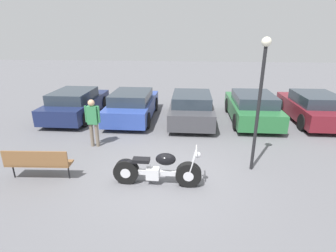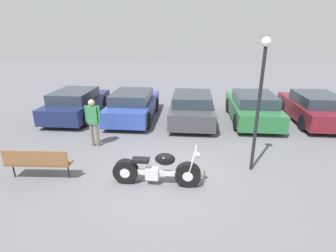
# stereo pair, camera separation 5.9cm
# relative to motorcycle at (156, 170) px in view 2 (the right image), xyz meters

# --- Properties ---
(ground_plane) EXTENTS (60.00, 60.00, 0.00)m
(ground_plane) POSITION_rel_motorcycle_xyz_m (0.16, 0.37, -0.43)
(ground_plane) COLOR slate
(motorcycle) EXTENTS (2.30, 0.62, 1.04)m
(motorcycle) POSITION_rel_motorcycle_xyz_m (0.00, 0.00, 0.00)
(motorcycle) COLOR black
(motorcycle) RESTS_ON ground_plane
(parked_car_navy) EXTENTS (1.91, 4.19, 1.29)m
(parked_car_navy) POSITION_rel_motorcycle_xyz_m (-4.45, 5.45, 0.20)
(parked_car_navy) COLOR #19234C
(parked_car_navy) RESTS_ON ground_plane
(parked_car_blue) EXTENTS (1.91, 4.19, 1.29)m
(parked_car_blue) POSITION_rel_motorcycle_xyz_m (-1.78, 5.42, 0.20)
(parked_car_blue) COLOR #2D479E
(parked_car_blue) RESTS_ON ground_plane
(parked_car_dark_grey) EXTENTS (1.91, 4.19, 1.29)m
(parked_car_dark_grey) POSITION_rel_motorcycle_xyz_m (0.90, 5.32, 0.20)
(parked_car_dark_grey) COLOR #3D3D42
(parked_car_dark_grey) RESTS_ON ground_plane
(parked_car_green) EXTENTS (1.91, 4.19, 1.29)m
(parked_car_green) POSITION_rel_motorcycle_xyz_m (3.57, 5.53, 0.20)
(parked_car_green) COLOR #286B38
(parked_car_green) RESTS_ON ground_plane
(parked_car_maroon) EXTENTS (1.91, 4.19, 1.29)m
(parked_car_maroon) POSITION_rel_motorcycle_xyz_m (6.25, 5.72, 0.20)
(parked_car_maroon) COLOR maroon
(parked_car_maroon) RESTS_ON ground_plane
(park_bench) EXTENTS (1.75, 0.49, 0.89)m
(park_bench) POSITION_rel_motorcycle_xyz_m (-3.18, -0.04, 0.12)
(park_bench) COLOR brown
(park_bench) RESTS_ON ground_plane
(lamp_post) EXTENTS (0.24, 0.24, 3.68)m
(lamp_post) POSITION_rel_motorcycle_xyz_m (2.66, 1.04, 1.93)
(lamp_post) COLOR black
(lamp_post) RESTS_ON ground_plane
(person_standing) EXTENTS (0.52, 0.23, 1.68)m
(person_standing) POSITION_rel_motorcycle_xyz_m (-2.45, 2.24, 0.57)
(person_standing) COLOR #726656
(person_standing) RESTS_ON ground_plane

